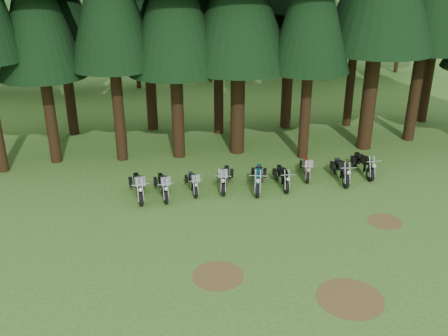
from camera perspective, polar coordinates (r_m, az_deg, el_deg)
The scene contains 19 objects.
ground at distance 19.93m, azimuth 6.93°, elevation -7.93°, with size 120.00×120.00×0.00m, color #305B1F.
decid_2 at distance 41.64m, azimuth -17.89°, elevation 14.84°, with size 6.72×6.53×8.40m.
decid_3 at distance 41.75m, azimuth -9.71°, elevation 15.00°, with size 6.12×5.95×7.65m.
decid_4 at distance 43.51m, azimuth -1.14°, elevation 15.44°, with size 5.93×5.76×7.41m.
decid_5 at distance 44.29m, azimuth 8.02°, elevation 17.80°, with size 8.45×8.21×10.56m.
decid_6 at distance 48.00m, azimuth 15.23°, elevation 16.41°, with size 7.06×6.86×8.82m.
decid_7 at distance 49.87m, azimuth 20.47°, elevation 17.21°, with size 8.44×8.20×10.55m.
dirt_patch_0 at distance 17.69m, azimuth -0.68°, elevation -12.19°, with size 1.80×1.80×0.01m, color #4C3D1E.
dirt_patch_1 at distance 21.97m, azimuth 17.90°, elevation -5.83°, with size 1.40×1.40×0.01m, color #4C3D1E.
dirt_patch_2 at distance 17.18m, azimuth 14.22°, elevation -14.23°, with size 2.20×2.20×0.01m, color #4C3D1E.
motorcycle_0 at distance 23.00m, azimuth -9.77°, elevation -2.20°, with size 0.54×2.43×1.52m.
motorcycle_1 at distance 22.99m, azimuth -6.98°, elevation -2.14°, with size 0.48×2.27×1.42m.
motorcycle_2 at distance 23.34m, azimuth -3.56°, elevation -1.75°, with size 0.38×1.99×1.25m.
motorcycle_3 at distance 23.58m, azimuth 0.13°, elevation -1.25°, with size 0.90×2.29×1.45m.
motorcycle_4 at distance 23.57m, azimuth 3.94°, elevation -1.26°, with size 0.83×2.41×1.00m.
motorcycle_5 at distance 23.97m, azimuth 6.71°, elevation -1.10°, with size 0.35×2.16×0.88m.
motorcycle_6 at distance 25.13m, azimuth 9.42°, elevation -0.10°, with size 0.79×2.07×1.31m.
motorcycle_7 at distance 25.06m, azimuth 13.26°, elevation -0.36°, with size 0.45×2.37×0.96m.
motorcycle_8 at distance 26.07m, azimuth 15.66°, elevation 0.32°, with size 0.36×2.38×0.97m.
Camera 1 is at (-5.41, -16.21, 10.25)m, focal length 40.00 mm.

